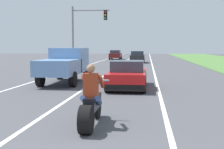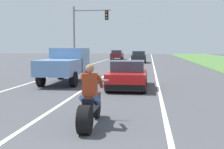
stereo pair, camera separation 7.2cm
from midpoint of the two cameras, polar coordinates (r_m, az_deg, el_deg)
name	(u,v)px [view 1 (the left image)]	position (r m, az deg, el deg)	size (l,w,h in m)	color
lane_stripe_left_solid	(67,71)	(24.15, -9.00, 0.65)	(0.14, 120.00, 0.01)	white
lane_stripe_right_solid	(154,72)	(23.22, 8.33, 0.46)	(0.14, 120.00, 0.01)	white
lane_stripe_centre_dashed	(110,72)	(23.41, -0.51, 0.57)	(0.14, 120.00, 0.01)	white
motorcycle_with_rider	(91,104)	(7.30, -4.51, -5.98)	(0.70, 2.21, 1.62)	black
sports_car_red	(128,75)	(14.24, 3.03, -0.16)	(1.84, 4.30, 1.37)	red
pickup_truck_left_lane_light_blue	(65,63)	(16.37, -9.47, 2.20)	(2.02, 4.80, 1.98)	#6B93C6
traffic_light_mast_near	(84,27)	(28.52, -5.75, 9.35)	(3.77, 0.34, 6.00)	gray
distant_car_far_ahead	(137,57)	(36.78, 5.07, 3.57)	(1.80, 4.00, 1.50)	#262628
distant_car_further_ahead	(116,55)	(46.21, 0.68, 4.00)	(1.80, 4.00, 1.50)	maroon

